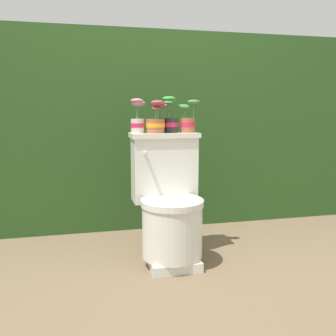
{
  "coord_description": "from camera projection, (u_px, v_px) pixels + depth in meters",
  "views": [
    {
      "loc": [
        -0.54,
        -2.06,
        0.94
      ],
      "look_at": [
        -0.01,
        0.16,
        0.58
      ],
      "focal_mm": 40.0,
      "sensor_mm": 36.0,
      "label": 1
    }
  ],
  "objects": [
    {
      "name": "potted_plant_middle",
      "position": [
        170.0,
        119.0,
        2.4
      ],
      "size": [
        0.1,
        0.11,
        0.23
      ],
      "color": "#262628",
      "rests_on": "toilet"
    },
    {
      "name": "toilet",
      "position": [
        169.0,
        205.0,
        2.32
      ],
      "size": [
        0.43,
        0.51,
        0.8
      ],
      "color": "silver",
      "rests_on": "ground"
    },
    {
      "name": "ground_plane",
      "position": [
        176.0,
        268.0,
        2.25
      ],
      "size": [
        12.0,
        12.0,
        0.0
      ],
      "primitive_type": "plane",
      "color": "brown"
    },
    {
      "name": "hedge_backdrop",
      "position": [
        143.0,
        130.0,
        3.24
      ],
      "size": [
        4.35,
        0.74,
        1.54
      ],
      "color": "#284C1E",
      "rests_on": "ground"
    },
    {
      "name": "potted_plant_midright",
      "position": [
        188.0,
        121.0,
        2.41
      ],
      "size": [
        0.14,
        0.11,
        0.21
      ],
      "color": "#9E5638",
      "rests_on": "toilet"
    },
    {
      "name": "potted_plant_midleft",
      "position": [
        156.0,
        122.0,
        2.35
      ],
      "size": [
        0.14,
        0.14,
        0.2
      ],
      "color": "#9E5638",
      "rests_on": "toilet"
    },
    {
      "name": "potted_plant_left",
      "position": [
        138.0,
        119.0,
        2.34
      ],
      "size": [
        0.1,
        0.1,
        0.22
      ],
      "color": "beige",
      "rests_on": "toilet"
    }
  ]
}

